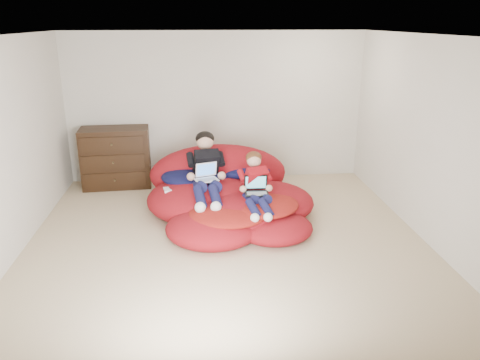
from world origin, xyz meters
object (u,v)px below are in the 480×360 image
object	(u,v)px
older_boy	(206,167)
laptop_white	(206,175)
dresser	(116,157)
beanbag_pile	(227,197)
laptop_black	(256,189)
younger_boy	(256,183)

from	to	relation	value
older_boy	laptop_white	distance (m)	0.13
dresser	older_boy	bearing A→B (deg)	-43.88
dresser	beanbag_pile	bearing A→B (deg)	-38.50
beanbag_pile	laptop_black	xyz separation A→B (m)	(0.35, -0.48, 0.29)
dresser	beanbag_pile	xyz separation A→B (m)	(1.75, -1.40, -0.23)
dresser	laptop_black	distance (m)	2.82
younger_boy	beanbag_pile	bearing A→B (deg)	129.41
younger_boy	laptop_white	size ratio (longest dim) A/B	2.79
beanbag_pile	dresser	bearing A→B (deg)	141.50
dresser	beanbag_pile	size ratio (longest dim) A/B	0.47
younger_boy	laptop_black	xyz separation A→B (m)	(0.00, -0.06, -0.06)
beanbag_pile	older_boy	size ratio (longest dim) A/B	1.98
laptop_white	younger_boy	bearing A→B (deg)	-26.52
older_boy	laptop_black	distance (m)	0.82
beanbag_pile	older_boy	world-z (taller)	older_boy
older_boy	laptop_white	world-z (taller)	older_boy
beanbag_pile	older_boy	bearing A→B (deg)	-178.35
beanbag_pile	younger_boy	size ratio (longest dim) A/B	2.47
laptop_white	laptop_black	distance (m)	0.75
younger_boy	older_boy	bearing A→B (deg)	147.08
older_boy	younger_boy	size ratio (longest dim) A/B	1.25
older_boy	laptop_white	xyz separation A→B (m)	(0.00, -0.10, -0.08)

